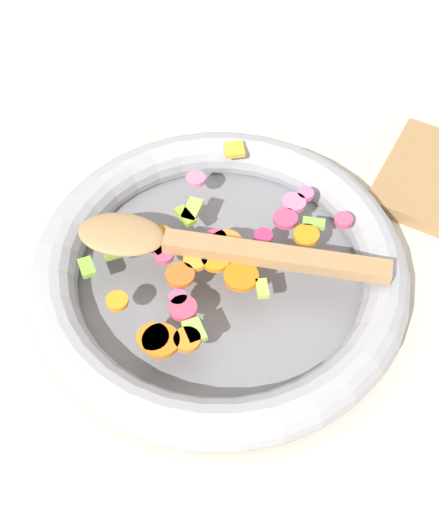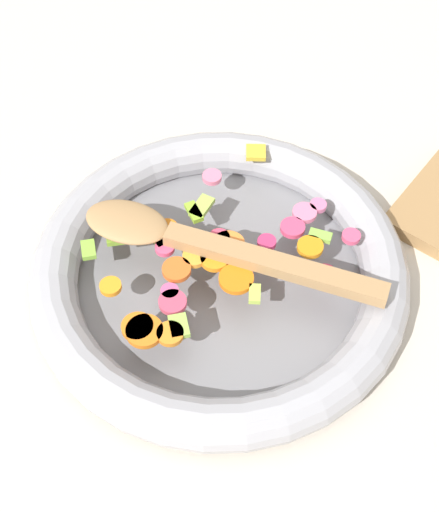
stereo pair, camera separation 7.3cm
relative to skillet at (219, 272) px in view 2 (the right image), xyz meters
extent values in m
plane|color=beige|center=(0.00, 0.00, -0.02)|extent=(4.00, 4.00, 0.00)
cylinder|color=slate|center=(0.00, 0.00, -0.02)|extent=(0.35, 0.35, 0.01)
torus|color=#9E9EA5|center=(0.00, 0.00, 0.00)|extent=(0.40, 0.40, 0.05)
cylinder|color=orange|center=(0.02, 0.04, 0.03)|extent=(0.03, 0.03, 0.01)
cylinder|color=orange|center=(0.00, 0.12, 0.03)|extent=(0.05, 0.05, 0.01)
cylinder|color=orange|center=(0.06, 0.01, 0.03)|extent=(0.03, 0.03, 0.01)
cylinder|color=orange|center=(0.00, 0.01, 0.03)|extent=(0.04, 0.04, 0.01)
cylinder|color=orange|center=(-0.07, -0.06, 0.03)|extent=(0.03, 0.03, 0.01)
cylinder|color=orange|center=(0.00, -0.01, 0.03)|extent=(0.05, 0.05, 0.01)
cylinder|color=orange|center=(0.09, 0.01, 0.03)|extent=(0.04, 0.04, 0.01)
cylinder|color=gold|center=(0.02, 0.02, 0.03)|extent=(0.03, 0.03, 0.01)
cylinder|color=orange|center=(0.01, 0.12, 0.03)|extent=(0.04, 0.04, 0.01)
cylinder|color=orange|center=(-0.02, 0.10, 0.03)|extent=(0.04, 0.04, 0.01)
cylinder|color=orange|center=(-0.03, 0.01, 0.03)|extent=(0.04, 0.04, 0.01)
cylinder|color=orange|center=(0.06, 0.10, 0.03)|extent=(0.03, 0.03, 0.01)
cube|color=#B4D24F|center=(-0.06, 0.02, 0.03)|extent=(0.02, 0.02, 0.01)
cube|color=#82BC3C|center=(0.11, 0.08, 0.03)|extent=(0.03, 0.03, 0.01)
cube|color=#99C64F|center=(-0.02, 0.09, 0.03)|extent=(0.03, 0.03, 0.01)
cube|color=#8DBF31|center=(0.06, -0.03, 0.03)|extent=(0.03, 0.02, 0.01)
cube|color=#88C148|center=(-0.07, -0.08, 0.03)|extent=(0.03, 0.02, 0.01)
cube|color=#B8C54D|center=(0.06, 0.02, 0.03)|extent=(0.03, 0.03, 0.01)
cube|color=#87B636|center=(0.09, 0.05, 0.03)|extent=(0.03, 0.03, 0.01)
cube|color=#A5C752|center=(0.05, -0.04, 0.03)|extent=(0.02, 0.03, 0.01)
cylinder|color=#DC4360|center=(0.01, -0.02, 0.03)|extent=(0.03, 0.03, 0.01)
cylinder|color=#D3436B|center=(-0.04, -0.07, 0.03)|extent=(0.04, 0.04, 0.01)
cylinder|color=#E54B75|center=(0.05, 0.03, 0.03)|extent=(0.03, 0.03, 0.01)
cylinder|color=#C94460|center=(0.00, 0.07, 0.03)|extent=(0.04, 0.04, 0.01)
cylinder|color=pink|center=(-0.04, -0.10, 0.03)|extent=(0.03, 0.03, 0.01)
cylinder|color=#D4365B|center=(-0.10, -0.04, 0.03)|extent=(0.03, 0.03, 0.01)
cylinder|color=#D45083|center=(0.01, 0.07, 0.03)|extent=(0.03, 0.03, 0.01)
cylinder|color=pink|center=(-0.04, -0.12, 0.03)|extent=(0.02, 0.02, 0.01)
cylinder|color=pink|center=(0.07, -0.08, 0.03)|extent=(0.03, 0.03, 0.01)
cylinder|color=#C43161|center=(-0.03, -0.04, 0.03)|extent=(0.03, 0.03, 0.01)
cylinder|color=#DF4B73|center=(-0.09, -0.10, 0.03)|extent=(0.02, 0.02, 0.01)
cube|color=gold|center=(0.06, -0.14, 0.03)|extent=(0.03, 0.03, 0.01)
cube|color=#A87F51|center=(-0.05, -0.02, 0.04)|extent=(0.22, 0.09, 0.01)
ellipsoid|color=#A87F51|center=(0.10, 0.03, 0.04)|extent=(0.10, 0.08, 0.01)
camera|label=1|loc=(-0.21, 0.39, 0.61)|focal=50.00mm
camera|label=2|loc=(-0.27, 0.35, 0.61)|focal=50.00mm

